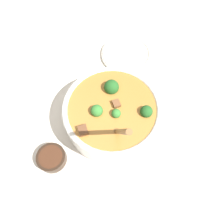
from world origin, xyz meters
TOP-DOWN VIEW (x-y plane):
  - ground_plane at (0.00, 0.00)m, footprint 4.00×4.00m
  - stew_bowl at (0.00, -0.00)m, footprint 0.28×0.29m
  - condiment_bowl at (-0.14, -0.16)m, footprint 0.08×0.08m
  - empty_plate at (-0.01, 0.27)m, footprint 0.18×0.18m

SIDE VIEW (x-z plane):
  - ground_plane at x=0.00m, z-range 0.00..0.00m
  - empty_plate at x=-0.01m, z-range 0.00..0.02m
  - condiment_bowl at x=-0.14m, z-range 0.00..0.04m
  - stew_bowl at x=0.00m, z-range -0.09..0.21m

